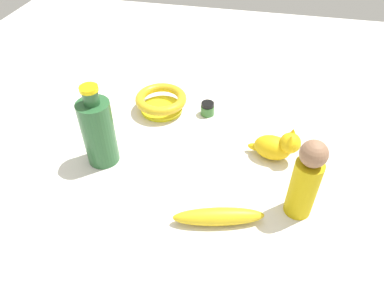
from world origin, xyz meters
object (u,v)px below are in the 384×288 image
Objects in this scene: person_figure_adult at (306,180)px; cat_figurine at (277,146)px; bottle_tall at (98,131)px; banana at (219,217)px; nail_polish_jar at (207,109)px; bowl at (161,101)px.

person_figure_adult is 0.18m from cat_figurine.
cat_figurine is 0.59× the size of bottle_tall.
bottle_tall is at bearing 143.14° from banana.
banana is at bearing -76.01° from nail_polish_jar.
person_figure_adult is 0.92× the size of bottle_tall.
person_figure_adult is 1.31× the size of bowl.
person_figure_adult is 1.54× the size of cat_figurine.
banana is at bearing -22.61° from bottle_tall.
bowl reaches higher than nail_polish_jar.
bowl is at bearing 107.96° from banana.
banana is 0.90× the size of bottle_tall.
cat_figurine is 0.85× the size of bowl.
cat_figurine is 0.36m from bowl.
bowl is (-0.39, 0.29, -0.06)m from person_figure_adult.
cat_figurine is 3.18× the size of nail_polish_jar.
person_figure_adult reaches higher than nail_polish_jar.
banana is 0.38m from nail_polish_jar.
banana is at bearing -57.79° from bowl.
banana is 0.43m from bowl.
banana is 1.29× the size of bowl.
person_figure_adult is 1.02× the size of banana.
bottle_tall reaches higher than banana.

